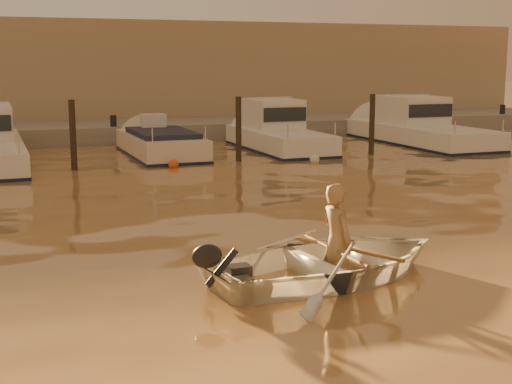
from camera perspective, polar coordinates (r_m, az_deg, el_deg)
name	(u,v)px	position (r m, az deg, el deg)	size (l,w,h in m)	color
ground_plane	(246,346)	(7.99, -0.83, -12.21)	(160.00, 160.00, 0.00)	olive
dinghy	(331,261)	(10.28, 5.99, -5.49)	(2.67, 3.74, 0.77)	silver
person	(337,241)	(10.26, 6.48, -3.94)	(0.61, 0.40, 1.68)	#98754C
outboard_motor	(238,275)	(9.53, -1.49, -6.65)	(0.90, 0.40, 0.70)	black
oar_port	(345,248)	(10.38, 7.14, -4.48)	(0.06, 0.06, 2.10)	brown
oar_starboard	(334,250)	(10.26, 6.24, -4.63)	(0.06, 0.06, 2.10)	brown
moored_boat_3	(161,149)	(23.73, -7.63, 3.45)	(2.02, 5.86, 0.95)	beige
moored_boat_4	(279,132)	(24.98, 1.85, 4.81)	(2.04, 6.38, 1.75)	white
moored_boat_5	(420,127)	(27.71, 12.96, 5.11)	(2.42, 8.06, 1.75)	white
piling_2	(73,139)	(20.98, -14.43, 4.16)	(0.18, 0.18, 2.20)	#2D2319
piling_3	(239,132)	(22.09, -1.40, 4.79)	(0.18, 0.18, 2.20)	#2D2319
piling_4	(372,127)	(24.06, 9.25, 5.12)	(0.18, 0.18, 2.20)	#2D2319
fender_c	(6,174)	(20.21, -19.40, 1.38)	(0.30, 0.30, 0.30)	white
fender_d	(173,164)	(20.97, -6.63, 2.21)	(0.30, 0.30, 0.30)	#DE4A1A
fender_e	(315,159)	(21.97, 4.72, 2.62)	(0.30, 0.30, 0.30)	silver
quay	(55,138)	(28.69, -15.75, 4.20)	(52.00, 4.00, 1.00)	gray
waterfront_building	(41,76)	(34.03, -16.81, 8.87)	(46.00, 7.00, 4.80)	#9E8466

